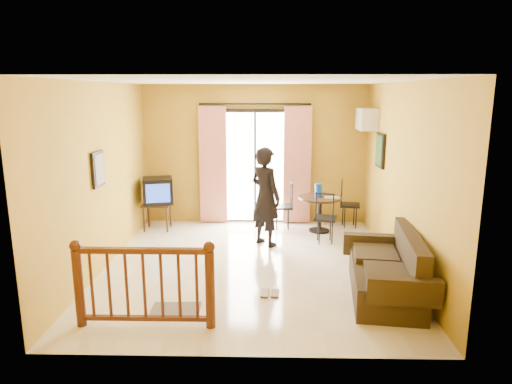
{
  "coord_description": "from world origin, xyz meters",
  "views": [
    {
      "loc": [
        0.23,
        -6.68,
        2.65
      ],
      "look_at": [
        0.07,
        0.2,
        1.13
      ],
      "focal_mm": 32.0,
      "sensor_mm": 36.0,
      "label": 1
    }
  ],
  "objects_px": {
    "television": "(158,191)",
    "standing_person": "(265,197)",
    "dining_table": "(320,204)",
    "coffee_table": "(371,251)",
    "sofa": "(389,273)"
  },
  "relations": [
    {
      "from": "standing_person",
      "to": "sofa",
      "type": "bearing_deg",
      "value": 172.94
    },
    {
      "from": "coffee_table",
      "to": "television",
      "type": "bearing_deg",
      "value": 153.85
    },
    {
      "from": "television",
      "to": "dining_table",
      "type": "relative_size",
      "value": 0.8
    },
    {
      "from": "television",
      "to": "standing_person",
      "type": "xyz_separation_m",
      "value": [
        2.08,
        -0.84,
        0.08
      ]
    },
    {
      "from": "television",
      "to": "standing_person",
      "type": "height_order",
      "value": "standing_person"
    },
    {
      "from": "sofa",
      "to": "standing_person",
      "type": "bearing_deg",
      "value": 135.65
    },
    {
      "from": "sofa",
      "to": "standing_person",
      "type": "distance_m",
      "value": 2.69
    },
    {
      "from": "coffee_table",
      "to": "standing_person",
      "type": "height_order",
      "value": "standing_person"
    },
    {
      "from": "coffee_table",
      "to": "standing_person",
      "type": "distance_m",
      "value": 2.01
    },
    {
      "from": "television",
      "to": "dining_table",
      "type": "bearing_deg",
      "value": -14.67
    },
    {
      "from": "standing_person",
      "to": "television",
      "type": "bearing_deg",
      "value": 22.62
    },
    {
      "from": "television",
      "to": "dining_table",
      "type": "distance_m",
      "value": 3.14
    },
    {
      "from": "dining_table",
      "to": "coffee_table",
      "type": "height_order",
      "value": "dining_table"
    },
    {
      "from": "dining_table",
      "to": "sofa",
      "type": "height_order",
      "value": "sofa"
    },
    {
      "from": "sofa",
      "to": "standing_person",
      "type": "relative_size",
      "value": 1.09
    }
  ]
}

